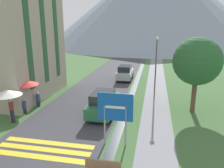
% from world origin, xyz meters
% --- Properties ---
extents(ground_plane, '(160.00, 160.00, 0.00)m').
position_xyz_m(ground_plane, '(0.00, 20.00, 0.00)').
color(ground_plane, '#3D6033').
extents(road, '(6.40, 60.00, 0.01)m').
position_xyz_m(road, '(-2.50, 30.00, 0.00)').
color(road, '#38383D').
rests_on(road, ground_plane).
extents(footpath, '(2.20, 60.00, 0.01)m').
position_xyz_m(footpath, '(3.60, 30.00, 0.00)').
color(footpath, slate).
rests_on(footpath, ground_plane).
extents(drainage_channel, '(0.60, 60.00, 0.00)m').
position_xyz_m(drainage_channel, '(1.20, 30.00, 0.00)').
color(drainage_channel, black).
rests_on(drainage_channel, ground_plane).
extents(crosswalk_marking, '(5.44, 1.84, 0.01)m').
position_xyz_m(crosswalk_marking, '(-2.50, 3.54, 0.01)').
color(crosswalk_marking, yellow).
rests_on(crosswalk_marking, ground_plane).
extents(mountain_distant, '(77.08, 77.08, 30.60)m').
position_xyz_m(mountain_distant, '(2.40, 77.69, 15.30)').
color(mountain_distant, gray).
rests_on(mountain_distant, ground_plane).
extents(hotel_building, '(6.30, 9.52, 12.59)m').
position_xyz_m(hotel_building, '(-9.40, 12.00, 6.74)').
color(hotel_building, tan).
rests_on(hotel_building, ground_plane).
extents(road_sign, '(1.98, 0.11, 3.10)m').
position_xyz_m(road_sign, '(1.30, 4.78, 2.05)').
color(road_sign, gray).
rests_on(road_sign, ground_plane).
extents(parked_car_near, '(1.87, 4.46, 1.82)m').
position_xyz_m(parked_car_near, '(-0.40, 9.06, 0.91)').
color(parked_car_near, '#28663D').
rests_on(parked_car_near, ground_plane).
extents(parked_car_far, '(1.86, 3.88, 1.82)m').
position_xyz_m(parked_car_far, '(-0.31, 20.37, 0.91)').
color(parked_car_far, '#B2B2B7').
rests_on(parked_car_far, ground_plane).
extents(cafe_chair_far_right, '(0.40, 0.40, 0.85)m').
position_xyz_m(cafe_chair_far_right, '(-6.56, 10.05, 0.51)').
color(cafe_chair_far_right, black).
rests_on(cafe_chair_far_right, ground_plane).
extents(cafe_chair_far_left, '(0.40, 0.40, 0.85)m').
position_xyz_m(cafe_chair_far_left, '(-6.74, 9.95, 0.51)').
color(cafe_chair_far_left, black).
rests_on(cafe_chair_far_left, ground_plane).
extents(cafe_chair_middle, '(0.40, 0.40, 0.85)m').
position_xyz_m(cafe_chair_middle, '(-6.71, 8.40, 0.51)').
color(cafe_chair_middle, black).
rests_on(cafe_chair_middle, ground_plane).
extents(cafe_umbrella_front_white, '(1.98, 1.98, 2.37)m').
position_xyz_m(cafe_umbrella_front_white, '(-6.54, 6.39, 2.18)').
color(cafe_umbrella_front_white, '#B7B2A8').
rests_on(cafe_umbrella_front_white, ground_plane).
extents(cafe_umbrella_middle_red, '(2.28, 2.28, 2.50)m').
position_xyz_m(cafe_umbrella_middle_red, '(-6.83, 8.85, 2.28)').
color(cafe_umbrella_middle_red, '#B7B2A8').
rests_on(cafe_umbrella_middle_red, ground_plane).
extents(person_standing_terrace, '(0.32, 0.32, 1.72)m').
position_xyz_m(person_standing_terrace, '(-6.30, 6.32, 1.00)').
color(person_standing_terrace, '#282833').
rests_on(person_standing_terrace, ground_plane).
extents(person_seated_near, '(0.32, 0.32, 1.22)m').
position_xyz_m(person_seated_near, '(-6.44, 7.98, 0.67)').
color(person_seated_near, '#282833').
rests_on(person_seated_near, ground_plane).
extents(person_seated_far, '(0.32, 0.32, 1.29)m').
position_xyz_m(person_seated_far, '(-6.20, 9.62, 0.71)').
color(person_seated_far, '#282833').
rests_on(person_seated_far, ground_plane).
extents(streetlamp, '(0.28, 0.28, 5.68)m').
position_xyz_m(streetlamp, '(3.41, 13.68, 3.33)').
color(streetlamp, '#515156').
rests_on(streetlamp, ground_plane).
extents(tree_by_path, '(3.63, 3.63, 5.85)m').
position_xyz_m(tree_by_path, '(6.42, 10.95, 4.02)').
color(tree_by_path, brown).
rests_on(tree_by_path, ground_plane).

